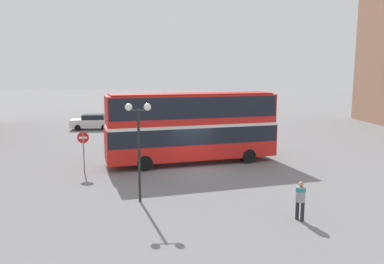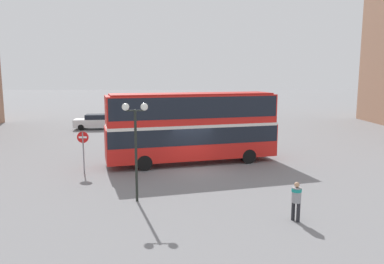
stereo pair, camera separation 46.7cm
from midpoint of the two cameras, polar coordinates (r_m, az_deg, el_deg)
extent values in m
plane|color=slate|center=(23.22, -0.28, -5.84)|extent=(240.00, 240.00, 0.00)
cube|color=red|center=(24.78, -0.54, -1.39)|extent=(11.49, 5.22, 2.16)
cube|color=red|center=(24.50, -0.55, 3.39)|extent=(11.31, 5.11, 1.99)
cube|color=black|center=(24.70, -0.54, -0.27)|extent=(11.39, 5.22, 1.06)
cube|color=black|center=(24.48, -0.55, 3.94)|extent=(11.16, 5.10, 1.35)
cube|color=silver|center=(24.61, -0.54, 1.15)|extent=(11.39, 5.22, 0.20)
cube|color=#B11A15|center=(24.43, -0.55, 5.82)|extent=(10.78, 4.81, 0.10)
cylinder|color=black|center=(27.21, 6.08, -2.67)|extent=(1.01, 0.53, 0.96)
cylinder|color=black|center=(25.19, 8.07, -3.64)|extent=(1.01, 0.53, 0.96)
cylinder|color=black|center=(25.37, -8.59, -3.56)|extent=(1.01, 0.53, 0.96)
cylinder|color=black|center=(23.19, -7.78, -4.72)|extent=(1.01, 0.53, 0.96)
cylinder|color=#232328|center=(15.96, 15.66, -11.62)|extent=(0.15, 0.15, 0.79)
cylinder|color=#232328|center=(16.09, 14.93, -11.42)|extent=(0.15, 0.15, 0.79)
cylinder|color=gray|center=(15.80, 15.40, -9.13)|extent=(0.53, 0.53, 0.62)
cylinder|color=teal|center=(15.74, 15.43, -8.44)|extent=(0.56, 0.56, 0.14)
sphere|color=tan|center=(15.68, 15.46, -7.66)|extent=(0.21, 0.21, 0.21)
cube|color=silver|center=(41.60, -15.30, 1.33)|extent=(4.56, 2.26, 0.82)
cube|color=black|center=(41.49, -15.09, 2.24)|extent=(2.44, 1.88, 0.51)
cylinder|color=black|center=(41.02, -17.33, 0.62)|extent=(0.64, 0.27, 0.63)
cylinder|color=black|center=(42.68, -16.95, 0.95)|extent=(0.64, 0.27, 0.63)
cylinder|color=black|center=(40.64, -13.52, 0.71)|extent=(0.64, 0.27, 0.63)
cylinder|color=black|center=(42.32, -13.29, 1.03)|extent=(0.64, 0.27, 0.63)
cylinder|color=black|center=(17.35, -8.83, -3.70)|extent=(0.12, 0.12, 4.30)
cylinder|color=black|center=(17.02, -8.99, 3.22)|extent=(0.84, 0.06, 0.06)
sphere|color=white|center=(17.06, -10.41, 3.76)|extent=(0.34, 0.34, 0.34)
sphere|color=white|center=(16.96, -7.60, 3.80)|extent=(0.34, 0.34, 0.34)
cylinder|color=gray|center=(23.27, -16.73, -3.07)|extent=(0.08, 0.08, 2.47)
cylinder|color=red|center=(23.10, -16.83, -0.83)|extent=(0.69, 0.03, 0.69)
cube|color=white|center=(23.10, -16.83, -0.83)|extent=(0.48, 0.04, 0.12)
camera|label=1|loc=(0.23, -90.54, -0.08)|focal=35.00mm
camera|label=2|loc=(0.23, 89.46, 0.08)|focal=35.00mm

